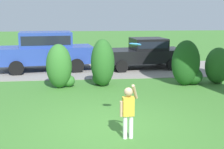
{
  "coord_description": "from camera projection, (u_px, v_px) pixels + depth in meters",
  "views": [
    {
      "loc": [
        -0.68,
        -7.25,
        2.86
      ],
      "look_at": [
        0.17,
        1.21,
        1.1
      ],
      "focal_mm": 48.38,
      "sensor_mm": 36.0,
      "label": 1
    }
  ],
  "objects": [
    {
      "name": "parked_suv",
      "position": [
        46.0,
        49.0,
        14.9
      ],
      "size": [
        4.89,
        2.55,
        1.92
      ],
      "color": "#28429E",
      "rests_on": "ground"
    },
    {
      "name": "child_thrower",
      "position": [
        128.0,
        109.0,
        6.84
      ],
      "size": [
        0.45,
        0.28,
        1.29
      ],
      "color": "white",
      "rests_on": "ground"
    },
    {
      "name": "frisbee",
      "position": [
        135.0,
        44.0,
        7.06
      ],
      "size": [
        0.29,
        0.28,
        0.11
      ],
      "color": "#337FDB"
    },
    {
      "name": "shrub_near_tree",
      "position": [
        60.0,
        67.0,
        11.52
      ],
      "size": [
        1.08,
        0.95,
        1.69
      ],
      "color": "#33702B",
      "rests_on": "ground"
    },
    {
      "name": "shrub_centre_left",
      "position": [
        102.0,
        65.0,
        11.8
      ],
      "size": [
        0.92,
        1.02,
        1.86
      ],
      "color": "#286023",
      "rests_on": "ground"
    },
    {
      "name": "ground_plane",
      "position": [
        110.0,
        126.0,
        7.71
      ],
      "size": [
        80.0,
        80.0,
        0.0
      ],
      "primitive_type": "plane",
      "color": "#3D752D"
    },
    {
      "name": "parked_sedan",
      "position": [
        144.0,
        52.0,
        15.55
      ],
      "size": [
        4.55,
        2.41,
        1.56
      ],
      "color": "black",
      "rests_on": "ground"
    },
    {
      "name": "shrub_centre",
      "position": [
        187.0,
        65.0,
        11.93
      ],
      "size": [
        1.3,
        0.93,
        1.79
      ],
      "color": "#1E511C",
      "rests_on": "ground"
    },
    {
      "name": "shrub_centre_right",
      "position": [
        218.0,
        66.0,
        12.26
      ],
      "size": [
        1.03,
        0.88,
        1.47
      ],
      "color": "#286023",
      "rests_on": "ground"
    },
    {
      "name": "driveway_strip",
      "position": [
        96.0,
        70.0,
        15.2
      ],
      "size": [
        28.0,
        4.4,
        0.02
      ],
      "primitive_type": "cube",
      "color": "gray",
      "rests_on": "ground"
    }
  ]
}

